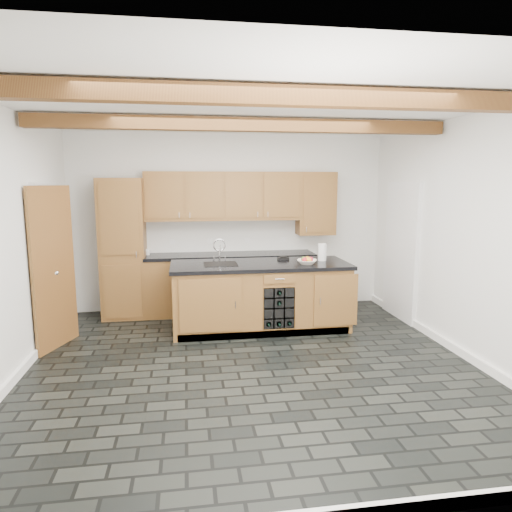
{
  "coord_description": "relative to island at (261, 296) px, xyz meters",
  "views": [
    {
      "loc": [
        -0.7,
        -4.84,
        2.03
      ],
      "look_at": [
        0.16,
        0.8,
        1.11
      ],
      "focal_mm": 32.0,
      "sensor_mm": 36.0,
      "label": 1
    }
  ],
  "objects": [
    {
      "name": "paper_towel",
      "position": [
        0.9,
        0.09,
        0.59
      ],
      "size": [
        0.12,
        0.12,
        0.24
      ],
      "primitive_type": "cylinder",
      "color": "white",
      "rests_on": "island"
    },
    {
      "name": "faucet",
      "position": [
        -0.56,
        0.05,
        0.5
      ],
      "size": [
        0.45,
        0.4,
        0.34
      ],
      "color": "black",
      "rests_on": "island"
    },
    {
      "name": "room_shell",
      "position": [
        -0.39,
        -0.75,
        1.06
      ],
      "size": [
        5.01,
        5.0,
        5.0
      ],
      "color": "white",
      "rests_on": "ground"
    },
    {
      "name": "back_cabinetry",
      "position": [
        -0.68,
        0.95,
        0.52
      ],
      "size": [
        3.65,
        0.62,
        2.2
      ],
      "color": "olive",
      "rests_on": "ground"
    },
    {
      "name": "mug",
      "position": [
        -1.61,
        0.98,
        0.51
      ],
      "size": [
        0.13,
        0.13,
        0.09
      ],
      "primitive_type": "imported",
      "rotation": [
        0.0,
        0.0,
        -0.4
      ],
      "color": "white",
      "rests_on": "back_cabinetry"
    },
    {
      "name": "fruit_cluster",
      "position": [
        0.61,
        -0.18,
        0.53
      ],
      "size": [
        0.16,
        0.17,
        0.07
      ],
      "color": "red",
      "rests_on": "fruit_bowl"
    },
    {
      "name": "fruit_bowl",
      "position": [
        0.61,
        -0.18,
        0.5
      ],
      "size": [
        0.34,
        0.34,
        0.07
      ],
      "primitive_type": "imported",
      "rotation": [
        0.0,
        0.0,
        -0.33
      ],
      "color": "silver",
      "rests_on": "island"
    },
    {
      "name": "ground",
      "position": [
        -0.31,
        -1.28,
        -0.46
      ],
      "size": [
        5.0,
        5.0,
        0.0
      ],
      "primitive_type": "plane",
      "color": "black",
      "rests_on": "ground"
    },
    {
      "name": "island",
      "position": [
        0.0,
        0.0,
        0.0
      ],
      "size": [
        2.48,
        0.96,
        0.93
      ],
      "color": "olive",
      "rests_on": "ground"
    },
    {
      "name": "kitchen_scale",
      "position": [
        0.37,
        0.25,
        0.49
      ],
      "size": [
        0.16,
        0.11,
        0.05
      ],
      "rotation": [
        0.0,
        0.0,
        -0.0
      ],
      "color": "black",
      "rests_on": "island"
    }
  ]
}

